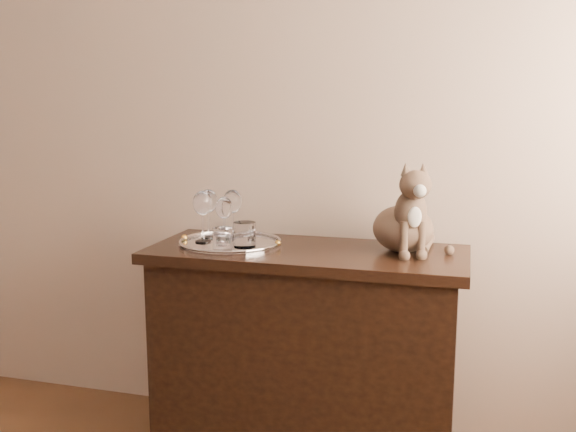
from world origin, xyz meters
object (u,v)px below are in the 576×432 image
tray (230,244)px  tumbler_a (245,235)px  wine_glass_a (208,214)px  tumbler_b (222,239)px  wine_glass_d (224,220)px  cat (404,206)px  wine_glass_b (233,214)px  sideboard (306,355)px  wine_glass_c (203,216)px

tray → tumbler_a: 0.11m
wine_glass_a → tumbler_a: 0.24m
tray → tumbler_b: (0.02, -0.13, 0.05)m
wine_glass_d → wine_glass_a: bearing=144.1°
cat → wine_glass_b: bearing=157.1°
sideboard → tray: tray is taller
wine_glass_a → tumbler_b: bearing=-54.7°
wine_glass_c → tumbler_a: 0.20m
wine_glass_c → cat: 0.77m
sideboard → cat: cat is taller
wine_glass_a → wine_glass_b: 0.10m
sideboard → wine_glass_c: (-0.41, -0.02, 0.53)m
tray → wine_glass_b: size_ratio=2.01×
wine_glass_a → tumbler_b: 0.24m
wine_glass_b → tumbler_a: bearing=-53.9°
wine_glass_a → wine_glass_d: 0.12m
tumbler_a → wine_glass_d: bearing=152.9°
wine_glass_d → cat: bearing=6.6°
wine_glass_b → tumbler_a: 0.17m
wine_glass_b → cat: (0.68, -0.00, 0.06)m
tumbler_a → wine_glass_c: bearing=166.9°
wine_glass_c → tumbler_b: wine_glass_c is taller
wine_glass_c → cat: (0.77, 0.09, 0.06)m
sideboard → tumbler_b: size_ratio=14.54×
sideboard → cat: size_ratio=3.51×
sideboard → wine_glass_c: bearing=-177.6°
wine_glass_d → tumbler_a: size_ratio=1.89×
tray → wine_glass_d: wine_glass_d is taller
cat → wine_glass_a: bearing=158.2°
tumbler_b → wine_glass_a: bearing=125.3°
sideboard → wine_glass_a: size_ratio=6.05×
wine_glass_a → tumbler_b: (0.13, -0.19, -0.06)m
wine_glass_c → cat: bearing=6.4°
wine_glass_b → wine_glass_c: size_ratio=0.98×
sideboard → wine_glass_d: (-0.33, -0.01, 0.52)m
cat → wine_glass_c: bearing=163.9°
cat → tumbler_b: bearing=174.6°
tray → wine_glass_d: (-0.02, -0.01, 0.09)m
wine_glass_a → cat: 0.78m
wine_glass_a → wine_glass_d: size_ratio=1.10×
tumbler_b → cat: 0.68m
tray → tumbler_b: tumbler_b is taller
tumbler_a → wine_glass_b: bearing=126.1°
sideboard → tumbler_a: (-0.23, -0.06, 0.48)m
wine_glass_d → cat: size_ratio=0.53×
wine_glass_d → tumbler_b: size_ratio=2.19×
wine_glass_b → cat: cat is taller
wine_glass_c → wine_glass_d: wine_glass_c is taller
tray → wine_glass_b: 0.13m
wine_glass_b → cat: bearing=-0.3°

